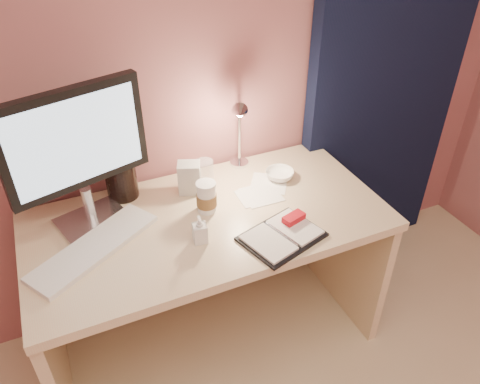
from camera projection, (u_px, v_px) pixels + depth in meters
name	position (u px, v px, depth m)	size (l,w,h in m)	color
room	(374.00, 57.00, 2.15)	(3.50, 3.50, 3.50)	#C6B28E
desk	(204.00, 248.00, 2.02)	(1.40, 0.70, 0.73)	beige
monitor	(75.00, 148.00, 1.62)	(0.50, 0.25, 0.55)	silver
keyboard	(95.00, 247.00, 1.67)	(0.50, 0.15, 0.02)	silver
planner	(283.00, 234.00, 1.73)	(0.33, 0.29, 0.04)	black
paper_a	(261.00, 195.00, 1.95)	(0.15, 0.15, 0.00)	silver
paper_b	(254.00, 196.00, 1.94)	(0.13, 0.13, 0.00)	silver
paper_c	(269.00, 183.00, 2.02)	(0.15, 0.15, 0.00)	silver
coffee_cup	(206.00, 198.00, 1.83)	(0.08, 0.08, 0.13)	silver
clear_cup	(205.00, 175.00, 1.96)	(0.08, 0.08, 0.13)	white
bowl	(280.00, 175.00, 2.04)	(0.12, 0.12, 0.04)	white
lotion_bottle	(200.00, 229.00, 1.69)	(0.05, 0.05, 0.11)	silver
dark_jar	(121.00, 177.00, 1.90)	(0.13, 0.13, 0.18)	black
product_box	(189.00, 178.00, 1.94)	(0.09, 0.07, 0.14)	silver
desk_lamp	(255.00, 126.00, 1.97)	(0.14, 0.22, 0.36)	silver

